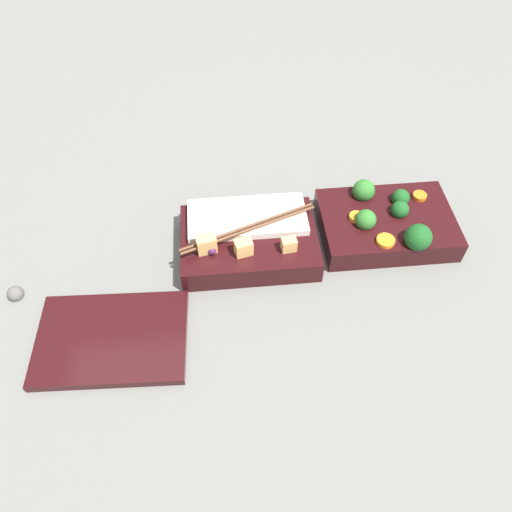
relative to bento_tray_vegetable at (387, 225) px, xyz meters
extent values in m
plane|color=slate|center=(0.12, 0.00, -0.02)|extent=(3.00, 3.00, 0.00)
cube|color=black|center=(0.00, 0.00, 0.00)|extent=(0.21, 0.15, 0.04)
sphere|color=#2D7028|center=(0.03, -0.06, 0.03)|extent=(0.04, 0.04, 0.04)
sphere|color=#19511E|center=(-0.02, -0.01, 0.02)|extent=(0.03, 0.03, 0.03)
sphere|color=#2D7028|center=(0.04, 0.01, 0.02)|extent=(0.03, 0.03, 0.03)
sphere|color=#19511E|center=(-0.03, 0.05, 0.03)|extent=(0.04, 0.04, 0.04)
sphere|color=#19511E|center=(-0.03, -0.04, 0.02)|extent=(0.03, 0.03, 0.03)
cylinder|color=orange|center=(0.05, -0.01, 0.02)|extent=(0.03, 0.03, 0.01)
cylinder|color=orange|center=(-0.06, -0.04, 0.02)|extent=(0.02, 0.02, 0.01)
cylinder|color=orange|center=(0.02, 0.05, 0.02)|extent=(0.03, 0.03, 0.01)
cube|color=black|center=(0.23, 0.01, 0.00)|extent=(0.21, 0.15, 0.04)
cube|color=white|center=(0.23, -0.02, 0.02)|extent=(0.19, 0.08, 0.01)
cube|color=#EAB266|center=(0.17, 0.05, 0.03)|extent=(0.02, 0.02, 0.02)
cube|color=#EAB266|center=(0.24, 0.05, 0.03)|extent=(0.03, 0.02, 0.03)
cube|color=#EAB266|center=(0.29, 0.04, 0.03)|extent=(0.03, 0.03, 0.03)
sphere|color=#4C1E4C|center=(0.29, 0.05, 0.02)|extent=(0.01, 0.01, 0.01)
cylinder|color=#56331E|center=(0.23, 0.01, 0.03)|extent=(0.21, 0.08, 0.01)
cylinder|color=#56331E|center=(0.23, 0.02, 0.03)|extent=(0.21, 0.08, 0.01)
cube|color=black|center=(0.43, 0.16, -0.02)|extent=(0.21, 0.15, 0.01)
sphere|color=#595651|center=(0.58, 0.07, -0.02)|extent=(0.02, 0.02, 0.02)
sphere|color=#7A6B5B|center=(-0.03, -0.11, -0.02)|extent=(0.02, 0.02, 0.02)
camera|label=1|loc=(0.26, 0.52, 0.60)|focal=35.00mm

